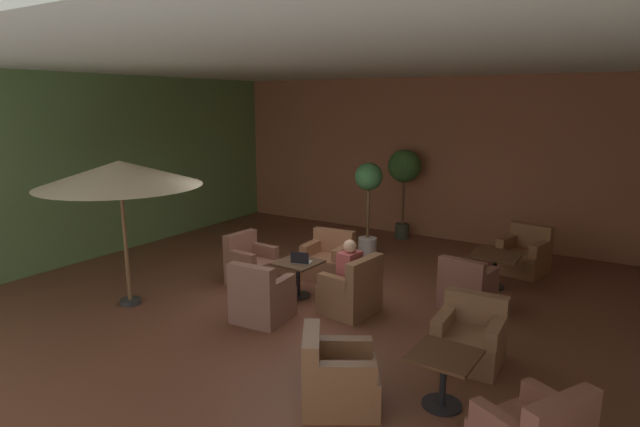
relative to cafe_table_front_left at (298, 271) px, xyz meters
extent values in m
cube|color=brown|center=(0.09, 0.05, -0.45)|extent=(9.94, 9.82, 0.02)
cube|color=#A46142|center=(0.09, 4.92, 1.42)|extent=(9.94, 0.08, 3.73)
cube|color=#5F8148|center=(-4.84, 0.05, 1.42)|extent=(0.08, 9.82, 3.73)
cube|color=silver|center=(0.09, 0.05, 3.32)|extent=(9.94, 9.82, 0.06)
cylinder|color=black|center=(0.00, 0.00, -0.43)|extent=(0.41, 0.41, 0.02)
cylinder|color=black|center=(0.00, 0.00, -0.16)|extent=(0.07, 0.07, 0.57)
cube|color=#4E3724|center=(0.00, 0.00, 0.14)|extent=(0.71, 0.71, 0.03)
cube|color=#8F5B3C|center=(-0.07, 1.04, -0.23)|extent=(0.85, 0.79, 0.42)
cube|color=#8F5B3C|center=(-0.09, 1.33, 0.19)|extent=(0.81, 0.22, 0.43)
cube|color=#8F5B3C|center=(0.25, 1.02, 0.08)|extent=(0.20, 0.58, 0.22)
cube|color=#8F5B3C|center=(-0.39, 0.98, 0.08)|extent=(0.20, 0.58, 0.22)
cube|color=brown|center=(-1.04, 0.08, -0.23)|extent=(0.78, 0.76, 0.44)
cube|color=brown|center=(-1.32, 0.10, 0.22)|extent=(0.21, 0.71, 0.46)
cube|color=brown|center=(-0.98, 0.37, 0.10)|extent=(0.58, 0.17, 0.22)
cube|color=brown|center=(-1.02, -0.21, 0.10)|extent=(0.58, 0.17, 0.22)
cube|color=brown|center=(0.08, -1.04, -0.22)|extent=(0.79, 0.80, 0.45)
cube|color=brown|center=(0.11, -1.33, 0.24)|extent=(0.74, 0.22, 0.46)
cube|color=brown|center=(-0.22, -1.02, 0.11)|extent=(0.18, 0.59, 0.22)
cube|color=brown|center=(0.38, -0.98, 0.11)|extent=(0.18, 0.59, 0.22)
cube|color=brown|center=(1.04, -0.12, -0.22)|extent=(0.80, 0.88, 0.45)
cube|color=brown|center=(1.31, -0.16, 0.23)|extent=(0.25, 0.81, 0.46)
cube|color=brown|center=(0.96, -0.44, 0.11)|extent=(0.57, 0.21, 0.21)
cube|color=brown|center=(1.04, 0.21, 0.11)|extent=(0.57, 0.21, 0.21)
cylinder|color=black|center=(2.66, 2.16, -0.43)|extent=(0.37, 0.37, 0.02)
cylinder|color=black|center=(2.66, 2.16, -0.16)|extent=(0.07, 0.07, 0.57)
cube|color=#523621|center=(2.66, 2.16, 0.14)|extent=(0.79, 0.79, 0.03)
cube|color=brown|center=(2.51, 1.07, -0.23)|extent=(0.82, 0.80, 0.43)
cube|color=brown|center=(2.47, 0.80, 0.19)|extent=(0.74, 0.25, 0.40)
cube|color=brown|center=(2.23, 1.15, 0.10)|extent=(0.22, 0.56, 0.21)
cube|color=brown|center=(2.81, 1.07, 0.10)|extent=(0.22, 0.56, 0.21)
cube|color=brown|center=(2.91, 3.23, -0.23)|extent=(0.94, 0.93, 0.43)
cube|color=brown|center=(2.98, 3.52, 0.22)|extent=(0.80, 0.35, 0.47)
cube|color=brown|center=(3.21, 3.12, 0.10)|extent=(0.29, 0.62, 0.23)
cube|color=brown|center=(2.60, 3.26, 0.10)|extent=(0.29, 0.62, 0.23)
cylinder|color=black|center=(3.10, -1.80, -0.43)|extent=(0.43, 0.43, 0.02)
cylinder|color=black|center=(3.10, -1.80, -0.16)|extent=(0.07, 0.07, 0.57)
cube|color=#52311B|center=(3.10, -1.80, 0.14)|extent=(0.69, 0.69, 0.03)
cube|color=#8C5F40|center=(3.05, -0.72, -0.24)|extent=(0.82, 0.83, 0.41)
cube|color=#8C5F40|center=(3.04, -0.41, 0.16)|extent=(0.79, 0.21, 0.40)
cube|color=#8C5F40|center=(3.37, -0.75, 0.06)|extent=(0.18, 0.62, 0.19)
cube|color=#8C5F40|center=(2.74, -0.78, 0.06)|extent=(0.18, 0.62, 0.19)
cube|color=brown|center=(2.17, -2.37, -0.23)|extent=(1.05, 1.02, 0.43)
cube|color=brown|center=(1.91, -2.53, 0.19)|extent=(0.52, 0.70, 0.40)
cube|color=brown|center=(2.06, -2.11, 0.09)|extent=(0.60, 0.44, 0.20)
cube|color=brown|center=(2.36, -2.59, 0.09)|extent=(0.60, 0.44, 0.20)
cube|color=brown|center=(4.30, -2.47, 0.17)|extent=(0.53, 0.77, 0.43)
cube|color=brown|center=(3.85, -2.60, 0.06)|extent=(0.57, 0.40, 0.20)
cube|color=brown|center=(4.17, -2.02, 0.06)|extent=(0.57, 0.40, 0.20)
cylinder|color=#2D2D2D|center=(-2.10, -1.71, -0.40)|extent=(0.32, 0.32, 0.08)
cylinder|color=brown|center=(-2.10, -1.71, 0.68)|extent=(0.06, 0.06, 2.25)
cone|color=beige|center=(-2.10, -1.71, 1.67)|extent=(2.46, 2.46, 0.39)
cylinder|color=#33372A|center=(-0.03, 4.40, -0.27)|extent=(0.33, 0.33, 0.35)
cylinder|color=brown|center=(-0.03, 4.40, 0.43)|extent=(0.06, 0.06, 1.05)
sphere|color=#38662F|center=(-0.03, 4.40, 1.28)|extent=(0.76, 0.76, 0.76)
cylinder|color=silver|center=(-0.07, 2.67, -0.25)|extent=(0.39, 0.39, 0.39)
cylinder|color=brown|center=(-0.07, 2.67, 0.47)|extent=(0.06, 0.06, 1.05)
sphere|color=#3C7640|center=(-0.07, 2.67, 1.24)|extent=(0.57, 0.57, 0.57)
cube|color=#AB4745|center=(1.04, -0.12, 0.26)|extent=(0.30, 0.38, 0.51)
sphere|color=tan|center=(1.04, -0.12, 0.61)|extent=(0.20, 0.20, 0.20)
cylinder|color=white|center=(0.07, 0.08, 0.21)|extent=(0.08, 0.08, 0.11)
cube|color=#9EA0A5|center=(0.07, 0.01, 0.16)|extent=(0.36, 0.29, 0.01)
cube|color=black|center=(0.10, -0.09, 0.26)|extent=(0.30, 0.09, 0.19)
camera|label=1|loc=(4.62, -6.69, 2.73)|focal=28.98mm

